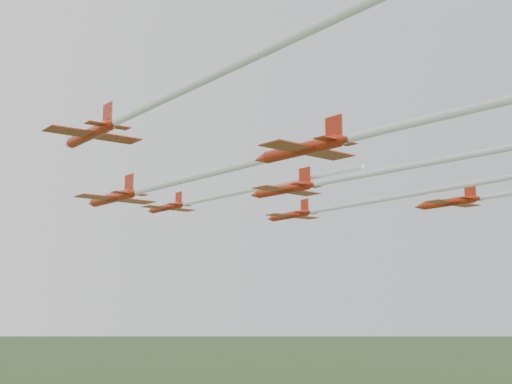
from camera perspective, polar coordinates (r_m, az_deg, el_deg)
jet_lead at (r=99.94m, az=-4.17°, el=-0.62°), size 8.24×45.72×2.46m
jet_row2_left at (r=80.81m, az=-7.97°, el=0.40°), size 9.94×50.47×2.96m
jet_row2_right at (r=94.13m, az=7.03°, el=-1.13°), size 8.15×49.33×2.44m
jet_row3_left at (r=58.20m, az=-7.89°, el=7.12°), size 9.02×55.84×2.72m
jet_row3_mid at (r=76.12m, az=8.96°, el=1.44°), size 9.03×55.58×2.67m
jet_row4_left at (r=51.16m, az=15.15°, el=6.01°), size 9.03×58.46×2.67m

